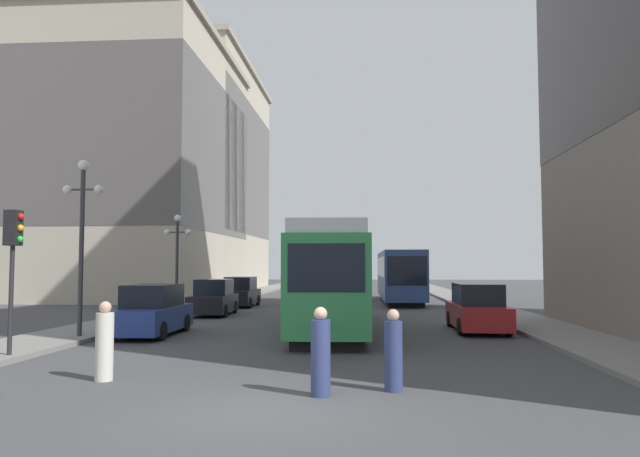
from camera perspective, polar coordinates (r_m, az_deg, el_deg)
The scene contains 17 objects.
ground_plane at distance 10.71m, azimuth -5.24°, elevation -17.04°, with size 200.00×200.00×0.00m, color #424244.
sidewalk_left at distance 51.40m, azimuth -7.34°, elevation -6.26°, with size 2.78×120.00×0.15m, color gray.
sidewalk_right at distance 50.81m, azimuth 12.31°, elevation -6.23°, with size 2.78×120.00×0.15m, color gray.
streetcar at distance 23.72m, azimuth 1.04°, elevation -4.54°, with size 3.12×13.58×3.89m.
transit_bus at distance 41.64m, azimuth 7.58°, elevation -4.31°, with size 2.75×12.99×3.45m.
parked_car_left_near at distance 22.59m, azimuth -15.73°, elevation -7.65°, with size 1.96×4.62×1.82m.
parked_car_left_mid at distance 37.30m, azimuth -7.60°, elevation -6.09°, with size 1.92×4.53×1.82m.
parked_car_right_far at distance 23.93m, azimuth 14.75°, elevation -7.42°, with size 1.93×4.95×1.82m.
parked_car_left_far at distance 31.00m, azimuth -10.10°, elevation -6.59°, with size 2.03×4.41×1.82m.
pedestrian_crossing_near at distance 12.29m, azimuth 7.01°, elevation -11.69°, with size 0.36×0.36×1.63m.
pedestrian_crossing_far at distance 14.09m, azimuth -19.86°, elevation -10.28°, with size 0.39×0.39×1.72m.
pedestrian_on_sidewalk at distance 11.74m, azimuth 0.05°, elevation -11.92°, with size 0.38×0.38×1.70m.
traffic_light_near_left at distance 17.94m, azimuth -27.20°, elevation -1.25°, with size 0.47×0.36×3.84m.
lamp_post_left_near at distance 21.84m, azimuth -21.74°, elevation 0.70°, with size 1.41×0.36×5.96m.
lamp_post_left_far at distance 31.38m, azimuth -13.46°, elevation -1.76°, with size 1.41×0.36×4.96m.
building_left_corner at distance 64.15m, azimuth -13.21°, elevation 4.90°, with size 15.58×23.48×23.05m.
building_left_midblock at distance 51.85m, azimuth -16.99°, elevation 5.68°, with size 14.56×21.54×20.82m.
Camera 1 is at (1.73, -10.28, 2.50)m, focal length 33.56 mm.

